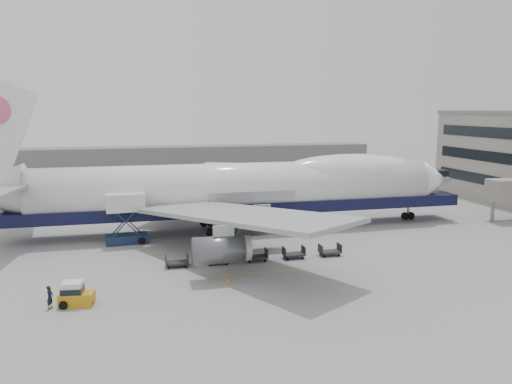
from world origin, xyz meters
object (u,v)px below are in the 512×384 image
object	(u,v)px
catering_truck	(126,215)
baggage_tug	(75,295)
airliner	(244,188)
ground_worker	(50,297)

from	to	relation	value
catering_truck	baggage_tug	bearing A→B (deg)	-106.50
airliner	baggage_tug	world-z (taller)	airliner
airliner	catering_truck	size ratio (longest dim) A/B	11.06
baggage_tug	catering_truck	bearing A→B (deg)	85.93
baggage_tug	ground_worker	size ratio (longest dim) A/B	1.53
catering_truck	baggage_tug	world-z (taller)	catering_truck
ground_worker	baggage_tug	bearing A→B (deg)	-65.80
airliner	catering_truck	world-z (taller)	airliner
baggage_tug	ground_worker	distance (m)	1.90
catering_truck	ground_worker	world-z (taller)	catering_truck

